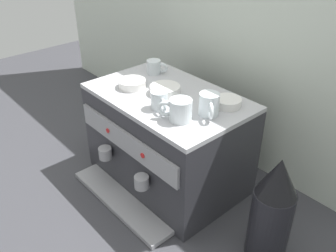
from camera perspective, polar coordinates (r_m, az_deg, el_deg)
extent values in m
plane|color=#38383D|center=(1.70, 0.00, -7.89)|extent=(4.00, 4.00, 0.00)
cube|color=silver|center=(1.66, 10.21, 14.15)|extent=(2.80, 0.03, 1.19)
cube|color=#2D2D33|center=(1.58, 0.00, -2.24)|extent=(0.65, 0.42, 0.40)
cube|color=#B7B7BC|center=(1.47, 0.00, 4.56)|extent=(0.65, 0.42, 0.02)
cube|color=#939399|center=(1.42, -6.56, -2.44)|extent=(0.60, 0.01, 0.09)
cylinder|color=red|center=(1.50, -9.32, -0.70)|extent=(0.02, 0.01, 0.02)
cylinder|color=red|center=(1.34, -3.96, -4.60)|extent=(0.02, 0.01, 0.02)
cube|color=#939399|center=(1.57, -7.28, -11.45)|extent=(0.55, 0.12, 0.02)
cylinder|color=#939399|center=(1.56, -9.70, -4.16)|extent=(0.06, 0.06, 0.05)
cylinder|color=#939399|center=(1.39, -4.11, -8.66)|extent=(0.06, 0.06, 0.05)
cylinder|color=silver|center=(1.32, 6.40, 3.40)|extent=(0.07, 0.07, 0.08)
torus|color=silver|center=(1.27, 6.66, 2.33)|extent=(0.05, 0.05, 0.06)
cylinder|color=silver|center=(1.65, -2.23, 9.17)|extent=(0.06, 0.06, 0.06)
torus|color=silver|center=(1.64, -0.83, 9.03)|extent=(0.04, 0.03, 0.04)
cylinder|color=silver|center=(1.27, 1.98, 2.48)|extent=(0.08, 0.08, 0.08)
torus|color=silver|center=(1.28, -0.38, 2.69)|extent=(0.06, 0.05, 0.06)
cylinder|color=silver|center=(1.35, -1.39, 4.05)|extent=(0.06, 0.06, 0.07)
torus|color=silver|center=(1.32, -0.78, 3.25)|extent=(0.05, 0.03, 0.05)
cylinder|color=white|center=(1.47, -0.50, 5.66)|extent=(0.12, 0.12, 0.03)
cylinder|color=white|center=(1.48, -0.50, 5.24)|extent=(0.07, 0.07, 0.01)
cylinder|color=white|center=(1.40, 9.25, 3.68)|extent=(0.10, 0.10, 0.03)
cylinder|color=white|center=(1.40, 9.22, 3.27)|extent=(0.06, 0.06, 0.01)
cylinder|color=white|center=(1.53, -5.58, 6.55)|extent=(0.11, 0.11, 0.03)
cylinder|color=white|center=(1.54, -5.56, 6.14)|extent=(0.06, 0.06, 0.01)
cylinder|color=black|center=(1.34, 15.47, -14.46)|extent=(0.14, 0.14, 0.28)
cone|color=black|center=(1.20, 16.84, -7.60)|extent=(0.14, 0.14, 0.13)
cylinder|color=#B7B7BC|center=(1.96, -10.20, -0.18)|extent=(0.09, 0.09, 0.13)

